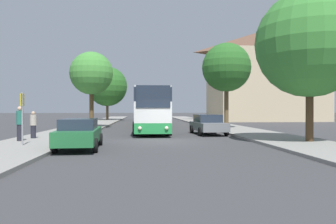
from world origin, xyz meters
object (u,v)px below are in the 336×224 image
Objects in this scene: parked_car_left_curb at (79,133)px; tree_right_mid at (310,44)px; bus_rear at (146,110)px; bus_stop_sign at (22,112)px; bus_middle at (148,110)px; pedestrian_waiting_near at (20,123)px; bus_front at (151,110)px; tree_left_near at (107,86)px; parked_car_right_near at (208,124)px; tree_right_near at (226,68)px; pedestrian_waiting_far at (33,125)px; tree_left_far at (91,74)px.

tree_right_mid is at bearing 3.04° from parked_car_left_curb.
bus_rear is 4.74× the size of bus_stop_sign.
bus_middle reaches higher than pedestrian_waiting_near.
bus_stop_sign is at bearing -100.11° from bus_rear.
bus_front is 27.99m from tree_left_near.
bus_rear is 2.50× the size of parked_car_left_curb.
parked_car_right_near is at bearing 43.78° from parked_car_left_curb.
tree_right_near is at bearing 96.34° from tree_right_mid.
bus_front is at bearing -31.65° from pedestrian_waiting_near.
bus_middle is at bearing -8.50° from pedestrian_waiting_near.
pedestrian_waiting_far is 0.21× the size of tree_right_near.
bus_rear is at bearing 90.20° from bus_front.
tree_right_near is 0.95× the size of tree_right_mid.
tree_right_near is at bearing -76.94° from bus_rear.
tree_left_near reaches higher than bus_front.
bus_stop_sign is at bearing -65.87° from pedestrian_waiting_far.
tree_left_near is (0.86, 35.24, 4.46)m from pedestrian_waiting_near.
parked_car_left_curb is 2.55× the size of pedestrian_waiting_near.
bus_rear is at bearing 81.93° from parked_car_left_curb.
bus_front is 5.01m from parked_car_right_near.
bus_front reaches higher than pedestrian_waiting_near.
tree_left_far is (-5.50, -8.37, 3.53)m from bus_middle.
bus_stop_sign is 0.31× the size of tree_right_mid.
pedestrian_waiting_near is (-7.31, -8.27, -0.73)m from bus_front.
parked_car_left_curb is at bearing -116.13° from pedestrian_waiting_near.
pedestrian_waiting_near is (-3.69, 2.68, 0.35)m from parked_car_left_curb.
bus_front is at bearing -76.54° from tree_left_near.
bus_rear is 8.04m from tree_left_near.
bus_front is 1.31× the size of tree_left_near.
bus_rear is at bearing 81.30° from bus_stop_sign.
bus_front reaches higher than parked_car_right_near.
tree_left_near is at bearing 90.09° from bus_stop_sign.
bus_stop_sign is at bearing 166.37° from parked_car_left_curb.
bus_rear is 7.46× the size of pedestrian_waiting_far.
pedestrian_waiting_far reaches higher than parked_car_right_near.
bus_front reaches higher than bus_stop_sign.
bus_stop_sign is at bearing -93.03° from tree_left_far.
bus_middle is 24.81m from bus_stop_sign.
tree_right_near is at bearing -11.12° from tree_left_far.
tree_right_mid reaches higher than pedestrian_waiting_near.
bus_middle is 24.91m from tree_right_mid.
bus_rear is at bearing 104.47° from tree_right_near.
bus_front is 13.55m from bus_middle.
tree_left_near is 1.06× the size of tree_right_mid.
bus_middle is 23.00m from pedestrian_waiting_near.
tree_left_near is at bearing 103.33° from bus_front.
tree_left_near is (-0.06, 37.41, 3.85)m from bus_stop_sign.
parked_car_right_near is 9.39m from tree_right_mid.
bus_front is 8.36m from tree_left_far.
tree_left_far is at bearing 133.11° from tree_right_mid.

